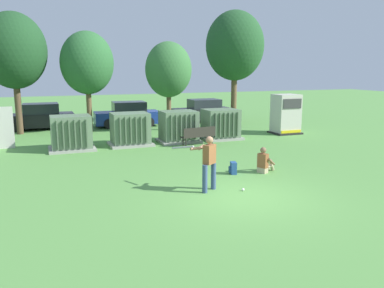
# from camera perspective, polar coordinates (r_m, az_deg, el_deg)

# --- Properties ---
(ground_plane) EXTENTS (96.00, 96.00, 0.00)m
(ground_plane) POSITION_cam_1_polar(r_m,az_deg,el_deg) (12.08, 7.27, -7.51)
(ground_plane) COLOR #5B9947
(transformer_west) EXTENTS (2.10, 1.70, 1.62)m
(transformer_west) POSITION_cam_1_polar(r_m,az_deg,el_deg) (19.37, -17.01, 1.47)
(transformer_west) COLOR #9E9B93
(transformer_west) RESTS_ON ground
(transformer_mid_west) EXTENTS (2.10, 1.70, 1.62)m
(transformer_mid_west) POSITION_cam_1_polar(r_m,az_deg,el_deg) (19.91, -8.88, 2.06)
(transformer_mid_west) COLOR #9E9B93
(transformer_mid_west) RESTS_ON ground
(transformer_mid_east) EXTENTS (2.10, 1.70, 1.62)m
(transformer_mid_east) POSITION_cam_1_polar(r_m,az_deg,el_deg) (20.58, -1.93, 2.48)
(transformer_mid_east) COLOR #9E9B93
(transformer_mid_east) RESTS_ON ground
(transformer_east) EXTENTS (2.10, 1.70, 1.62)m
(transformer_east) POSITION_cam_1_polar(r_m,az_deg,el_deg) (21.48, 4.14, 2.81)
(transformer_east) COLOR #9E9B93
(transformer_east) RESTS_ON ground
(generator_enclosure) EXTENTS (1.60, 1.40, 2.30)m
(generator_enclosure) POSITION_cam_1_polar(r_m,az_deg,el_deg) (23.85, 13.35, 4.19)
(generator_enclosure) COLOR #262626
(generator_enclosure) RESTS_ON ground
(park_bench) EXTENTS (1.84, 0.66, 0.92)m
(park_bench) POSITION_cam_1_polar(r_m,az_deg,el_deg) (19.67, 0.97, 1.34)
(park_bench) COLOR #2D2823
(park_bench) RESTS_ON ground
(batter) EXTENTS (1.11, 1.47, 1.74)m
(batter) POSITION_cam_1_polar(r_m,az_deg,el_deg) (12.30, 2.29, -2.37)
(batter) COLOR #384C75
(batter) RESTS_ON ground
(sports_ball) EXTENTS (0.09, 0.09, 0.09)m
(sports_ball) POSITION_cam_1_polar(r_m,az_deg,el_deg) (12.59, 7.37, -6.53)
(sports_ball) COLOR white
(sports_ball) RESTS_ON ground
(seated_spectator) EXTENTS (0.79, 0.67, 0.96)m
(seated_spectator) POSITION_cam_1_polar(r_m,az_deg,el_deg) (14.85, 10.38, -2.61)
(seated_spectator) COLOR tan
(seated_spectator) RESTS_ON ground
(backpack) EXTENTS (0.32, 0.36, 0.44)m
(backpack) POSITION_cam_1_polar(r_m,az_deg,el_deg) (14.49, 5.94, -3.48)
(backpack) COLOR #264C8C
(backpack) RESTS_ON ground
(tree_left) EXTENTS (3.62, 3.62, 6.91)m
(tree_left) POSITION_cam_1_polar(r_m,az_deg,el_deg) (24.99, -24.29, 12.11)
(tree_left) COLOR brown
(tree_left) RESTS_ON ground
(tree_center_left) EXTENTS (3.11, 3.11, 5.95)m
(tree_center_left) POSITION_cam_1_polar(r_m,az_deg,el_deg) (24.65, -14.88, 11.19)
(tree_center_left) COLOR brown
(tree_center_left) RESTS_ON ground
(tree_center_right) EXTENTS (2.81, 2.81, 5.38)m
(tree_center_right) POSITION_cam_1_polar(r_m,az_deg,el_deg) (24.41, -3.41, 10.61)
(tree_center_right) COLOR brown
(tree_center_right) RESTS_ON ground
(tree_right) EXTENTS (4.04, 4.04, 7.73)m
(tree_right) POSITION_cam_1_polar(r_m,az_deg,el_deg) (28.48, 6.19, 13.85)
(tree_right) COLOR brown
(tree_right) RESTS_ON ground
(parked_car_leftmost) EXTENTS (4.21, 1.95, 1.62)m
(parked_car_leftmost) POSITION_cam_1_polar(r_m,az_deg,el_deg) (26.72, -21.11, 3.61)
(parked_car_leftmost) COLOR black
(parked_car_leftmost) RESTS_ON ground
(parked_car_left_of_center) EXTENTS (4.26, 2.04, 1.62)m
(parked_car_left_of_center) POSITION_cam_1_polar(r_m,az_deg,el_deg) (26.58, -9.26, 4.17)
(parked_car_left_of_center) COLOR navy
(parked_car_left_of_center) RESTS_ON ground
(parked_car_right_of_center) EXTENTS (4.22, 1.95, 1.62)m
(parked_car_right_of_center) POSITION_cam_1_polar(r_m,az_deg,el_deg) (28.34, 1.57, 4.71)
(parked_car_right_of_center) COLOR black
(parked_car_right_of_center) RESTS_ON ground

